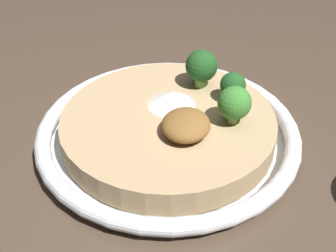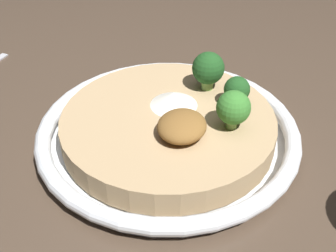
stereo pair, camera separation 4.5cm
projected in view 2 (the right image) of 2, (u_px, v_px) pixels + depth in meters
ground_plane at (168, 141)px, 0.46m from camera, size 6.00×6.00×0.00m
risotto_bowl at (168, 129)px, 0.45m from camera, size 0.28×0.28×0.03m
cheese_sprinkle at (173, 99)px, 0.45m from camera, size 0.05×0.05×0.02m
crispy_onion_garnish at (182, 126)px, 0.41m from camera, size 0.05×0.05×0.02m
broccoli_right at (208, 69)px, 0.47m from camera, size 0.04×0.04×0.04m
broccoli_front_right at (237, 90)px, 0.45m from camera, size 0.03×0.03×0.03m
broccoli_front at (234, 108)px, 0.41m from camera, size 0.03×0.03×0.04m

